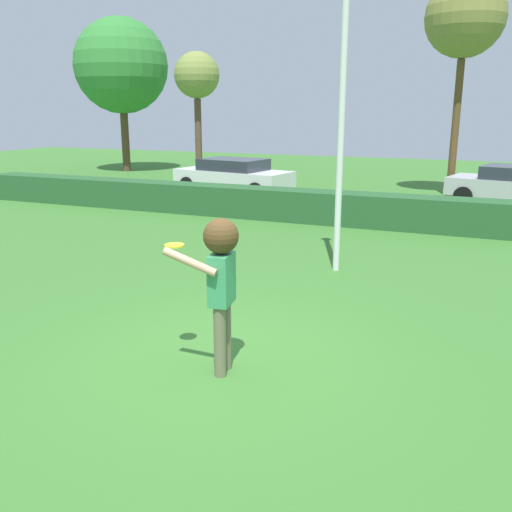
{
  "coord_description": "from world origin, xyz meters",
  "views": [
    {
      "loc": [
        2.81,
        -5.6,
        2.96
      ],
      "look_at": [
        0.19,
        0.71,
        1.15
      ],
      "focal_mm": 39.0,
      "sensor_mm": 36.0,
      "label": 1
    }
  ],
  "objects_px": {
    "parked_car_white": "(233,175)",
    "willow_tree": "(197,77)",
    "bare_elm_tree": "(465,19)",
    "birch_tree": "(121,66)",
    "person": "(221,272)",
    "lamppost": "(342,103)",
    "frisbee": "(174,245)"
  },
  "relations": [
    {
      "from": "parked_car_white",
      "to": "bare_elm_tree",
      "type": "height_order",
      "value": "bare_elm_tree"
    },
    {
      "from": "bare_elm_tree",
      "to": "person",
      "type": "bearing_deg",
      "value": -95.45
    },
    {
      "from": "person",
      "to": "parked_car_white",
      "type": "distance_m",
      "value": 14.09
    },
    {
      "from": "lamppost",
      "to": "person",
      "type": "bearing_deg",
      "value": -91.76
    },
    {
      "from": "parked_car_white",
      "to": "bare_elm_tree",
      "type": "distance_m",
      "value": 9.21
    },
    {
      "from": "lamppost",
      "to": "willow_tree",
      "type": "distance_m",
      "value": 15.89
    },
    {
      "from": "lamppost",
      "to": "willow_tree",
      "type": "relative_size",
      "value": 1.02
    },
    {
      "from": "parked_car_white",
      "to": "birch_tree",
      "type": "distance_m",
      "value": 10.35
    },
    {
      "from": "birch_tree",
      "to": "bare_elm_tree",
      "type": "distance_m",
      "value": 15.53
    },
    {
      "from": "parked_car_white",
      "to": "birch_tree",
      "type": "xyz_separation_m",
      "value": [
        -8.07,
        4.92,
        4.23
      ]
    },
    {
      "from": "lamppost",
      "to": "parked_car_white",
      "type": "relative_size",
      "value": 1.25
    },
    {
      "from": "parked_car_white",
      "to": "willow_tree",
      "type": "height_order",
      "value": "willow_tree"
    },
    {
      "from": "parked_car_white",
      "to": "person",
      "type": "bearing_deg",
      "value": -65.75
    },
    {
      "from": "bare_elm_tree",
      "to": "parked_car_white",
      "type": "bearing_deg",
      "value": -161.19
    },
    {
      "from": "willow_tree",
      "to": "birch_tree",
      "type": "distance_m",
      "value": 4.41
    },
    {
      "from": "person",
      "to": "lamppost",
      "type": "relative_size",
      "value": 0.33
    },
    {
      "from": "person",
      "to": "willow_tree",
      "type": "xyz_separation_m",
      "value": [
        -9.52,
        17.2,
        3.09
      ]
    },
    {
      "from": "person",
      "to": "frisbee",
      "type": "height_order",
      "value": "person"
    },
    {
      "from": "frisbee",
      "to": "willow_tree",
      "type": "xyz_separation_m",
      "value": [
        -8.87,
        17.09,
        2.87
      ]
    },
    {
      "from": "person",
      "to": "bare_elm_tree",
      "type": "distance_m",
      "value": 16.05
    },
    {
      "from": "parked_car_white",
      "to": "birch_tree",
      "type": "bearing_deg",
      "value": 148.64
    },
    {
      "from": "parked_car_white",
      "to": "willow_tree",
      "type": "relative_size",
      "value": 0.82
    },
    {
      "from": "person",
      "to": "bare_elm_tree",
      "type": "xyz_separation_m",
      "value": [
        1.46,
        15.3,
        4.61
      ]
    },
    {
      "from": "willow_tree",
      "to": "bare_elm_tree",
      "type": "height_order",
      "value": "bare_elm_tree"
    },
    {
      "from": "frisbee",
      "to": "lamppost",
      "type": "height_order",
      "value": "lamppost"
    },
    {
      "from": "person",
      "to": "bare_elm_tree",
      "type": "bearing_deg",
      "value": 84.55
    },
    {
      "from": "person",
      "to": "lamppost",
      "type": "distance_m",
      "value": 5.0
    },
    {
      "from": "parked_car_white",
      "to": "willow_tree",
      "type": "xyz_separation_m",
      "value": [
        -3.74,
        4.36,
        3.61
      ]
    },
    {
      "from": "lamppost",
      "to": "willow_tree",
      "type": "bearing_deg",
      "value": 127.56
    },
    {
      "from": "birch_tree",
      "to": "parked_car_white",
      "type": "bearing_deg",
      "value": -31.36
    },
    {
      "from": "willow_tree",
      "to": "lamppost",
      "type": "bearing_deg",
      "value": -52.44
    },
    {
      "from": "lamppost",
      "to": "birch_tree",
      "type": "bearing_deg",
      "value": 136.85
    }
  ]
}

